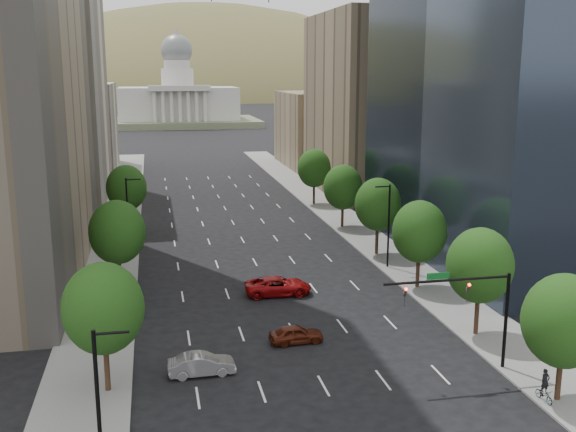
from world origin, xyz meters
TOP-DOWN VIEW (x-y plane):
  - sidewalk_left at (-15.50, 60.00)m, footprint 6.00×200.00m
  - sidewalk_right at (15.50, 60.00)m, footprint 6.00×200.00m
  - midrise_cream_left at (-25.00, 103.00)m, footprint 14.00×30.00m
  - filler_left at (-25.00, 136.00)m, footprint 14.00×26.00m
  - parking_tan_right at (25.00, 100.00)m, footprint 14.00×30.00m
  - filler_right at (25.00, 133.00)m, footprint 14.00×26.00m
  - tree_right_0 at (14.00, 25.00)m, footprint 5.20×5.20m
  - tree_right_1 at (14.00, 36.00)m, footprint 5.20×5.20m
  - tree_right_2 at (14.00, 48.00)m, footprint 5.20×5.20m
  - tree_right_3 at (14.00, 60.00)m, footprint 5.20×5.20m
  - tree_right_4 at (14.00, 74.00)m, footprint 5.20×5.20m
  - tree_right_5 at (14.00, 90.00)m, footprint 5.20×5.20m
  - tree_left_0 at (-14.00, 32.00)m, footprint 5.20×5.20m
  - tree_left_1 at (-14.00, 52.00)m, footprint 5.20×5.20m
  - tree_left_2 at (-14.00, 78.00)m, footprint 5.20×5.20m
  - streetlight_rn at (13.44, 55.00)m, footprint 1.70×0.20m
  - streetlight_ls at (-13.44, 20.00)m, footprint 1.70×0.20m
  - streetlight_ln at (-13.44, 65.00)m, footprint 1.70×0.20m
  - traffic_signal at (10.53, 30.00)m, footprint 9.12×0.40m
  - capitol at (0.00, 249.71)m, footprint 60.00×40.00m
  - foothills at (34.67, 599.39)m, footprint 720.00×413.00m
  - car_maroon at (-0.27, 37.39)m, footprint 4.27×1.94m
  - car_silver at (-7.81, 33.30)m, footprint 4.65×1.74m
  - car_red_far at (0.47, 48.77)m, footprint 6.24×2.98m
  - cyclist at (13.00, 24.90)m, footprint 0.70×1.66m

SIDE VIEW (x-z plane):
  - foothills at x=34.67m, z-range -169.28..93.72m
  - sidewalk_left at x=-15.50m, z-range 0.00..0.15m
  - sidewalk_right at x=15.50m, z-range 0.00..0.15m
  - car_maroon at x=-0.27m, z-range 0.00..1.42m
  - car_silver at x=-7.81m, z-range 0.00..1.52m
  - car_red_far at x=0.47m, z-range 0.00..1.72m
  - cyclist at x=13.00m, z-range -0.20..1.95m
  - streetlight_rn at x=13.44m, z-range 0.34..9.34m
  - streetlight_ls at x=-13.44m, z-range 0.34..9.34m
  - streetlight_ln at x=-13.44m, z-range 0.34..9.34m
  - traffic_signal at x=10.53m, z-range 1.49..8.86m
  - tree_right_0 at x=14.00m, z-range 1.19..9.58m
  - tree_right_4 at x=14.00m, z-range 1.23..9.69m
  - tree_right_2 at x=14.00m, z-range 1.30..9.91m
  - tree_left_2 at x=-14.00m, z-range 1.34..10.02m
  - tree_right_1 at x=14.00m, z-range 1.37..10.12m
  - tree_right_5 at x=14.00m, z-range 1.37..10.12m
  - tree_left_0 at x=-14.00m, z-range 1.37..10.12m
  - tree_right_3 at x=14.00m, z-range 1.44..10.34m
  - tree_left_1 at x=-14.00m, z-range 1.48..10.45m
  - filler_right at x=25.00m, z-range 0.00..16.00m
  - capitol at x=0.00m, z-range -9.02..26.18m
  - filler_left at x=-25.00m, z-range 0.00..18.00m
  - parking_tan_right at x=25.00m, z-range 0.00..30.00m
  - midrise_cream_left at x=-25.00m, z-range 0.00..35.00m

